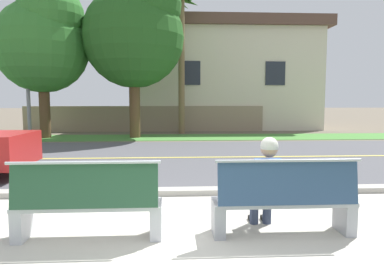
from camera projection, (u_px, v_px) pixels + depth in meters
ground_plane at (178, 151)px, 12.03m from camera, size 140.00×140.00×0.00m
sidewalk_pavement at (187, 235)px, 4.47m from camera, size 44.00×3.60×0.01m
curb_edge at (183, 192)px, 6.41m from camera, size 44.00×0.30×0.11m
street_asphalt at (179, 158)px, 10.53m from camera, size 52.00×8.00×0.01m
road_centre_line at (179, 157)px, 10.53m from camera, size 48.00×0.14×0.01m
far_verge_grass at (176, 137)px, 16.31m from camera, size 48.00×2.80×0.02m
bench_left at (88, 204)px, 4.27m from camera, size 1.78×0.48×1.01m
bench_right at (284, 201)px, 4.40m from camera, size 1.78×0.48×1.01m
seated_person_blue at (267, 181)px, 4.54m from camera, size 0.52×0.68×1.25m
streetlamp at (28, 40)px, 15.32m from camera, size 0.24×2.10×7.66m
shade_tree_far_left at (44, 39)px, 15.57m from camera, size 4.10×4.10×6.77m
shade_tree_left at (137, 29)px, 15.74m from camera, size 4.54×4.54×7.49m
palm_tree_tall at (181, 14)px, 17.76m from camera, size 2.09×1.98×7.52m
garden_wall at (145, 119)px, 19.38m from camera, size 13.00×0.36×1.40m
house_across_street at (224, 76)px, 22.58m from camera, size 11.32×6.91×6.42m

